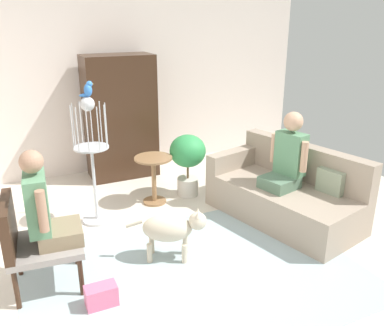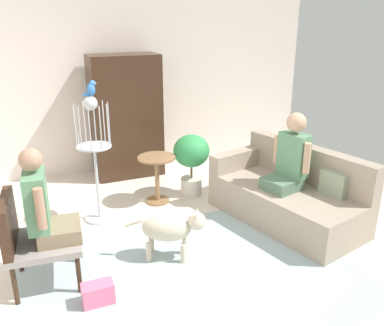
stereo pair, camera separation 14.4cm
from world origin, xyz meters
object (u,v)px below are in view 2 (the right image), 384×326
(potted_plant, at_px, (191,157))
(dog, at_px, (170,228))
(armoire_cabinet, at_px, (126,117))
(person_on_armchair, at_px, (43,205))
(handbag, at_px, (98,293))
(parrot, at_px, (91,89))
(armchair, at_px, (28,235))
(round_end_table, at_px, (157,173))
(couch, at_px, (287,195))
(bird_cage_stand, at_px, (95,158))
(person_on_couch, at_px, (290,158))

(potted_plant, bearing_deg, dog, -120.57)
(dog, relative_size, armoire_cabinet, 0.41)
(dog, height_order, potted_plant, potted_plant)
(person_on_armchair, xyz_separation_m, handbag, (0.34, -0.49, -0.70))
(parrot, bearing_deg, armchair, -127.93)
(round_end_table, bearing_deg, dog, -102.76)
(couch, xyz_separation_m, armchair, (-2.95, -0.20, 0.21))
(couch, xyz_separation_m, potted_plant, (-0.81, 1.10, 0.25))
(potted_plant, bearing_deg, armoire_cabinet, 117.56)
(potted_plant, relative_size, handbag, 3.19)
(couch, bearing_deg, round_end_table, 141.27)
(armchair, bearing_deg, couch, 3.81)
(couch, xyz_separation_m, bird_cage_stand, (-2.14, 0.87, 0.49))
(couch, relative_size, bird_cage_stand, 1.32)
(parrot, distance_m, handbag, 2.21)
(armchair, xyz_separation_m, bird_cage_stand, (0.81, 1.07, 0.28))
(couch, height_order, bird_cage_stand, bird_cage_stand)
(potted_plant, bearing_deg, bird_cage_stand, -170.27)
(person_on_couch, bearing_deg, armchair, -176.93)
(person_on_couch, relative_size, potted_plant, 1.03)
(dog, relative_size, bird_cage_stand, 0.49)
(round_end_table, height_order, parrot, parrot)
(armchair, distance_m, parrot, 1.74)
(armoire_cabinet, bearing_deg, person_on_couch, -58.94)
(armoire_cabinet, bearing_deg, handbag, -109.58)
(parrot, distance_m, potted_plant, 1.69)
(person_on_couch, distance_m, handbag, 2.61)
(armchair, distance_m, handbag, 0.82)
(couch, height_order, dog, couch)
(potted_plant, xyz_separation_m, armoire_cabinet, (-0.60, 1.14, 0.36))
(round_end_table, xyz_separation_m, potted_plant, (0.51, 0.04, 0.15))
(potted_plant, distance_m, armoire_cabinet, 1.34)
(armchair, distance_m, potted_plant, 2.50)
(parrot, bearing_deg, person_on_armchair, -121.98)
(bird_cage_stand, xyz_separation_m, armoire_cabinet, (0.73, 1.37, 0.12))
(person_on_armchair, distance_m, bird_cage_stand, 1.27)
(person_on_couch, relative_size, handbag, 3.30)
(bird_cage_stand, bearing_deg, dog, -65.98)
(person_on_couch, relative_size, armoire_cabinet, 0.49)
(person_on_couch, relative_size, parrot, 5.21)
(potted_plant, bearing_deg, person_on_armchair, -146.52)
(dog, bearing_deg, armchair, 176.51)
(armchair, distance_m, person_on_couch, 2.93)
(dog, height_order, parrot, parrot)
(dog, bearing_deg, parrot, 113.15)
(armoire_cabinet, bearing_deg, person_on_armchair, -119.43)
(potted_plant, relative_size, armoire_cabinet, 0.47)
(armchair, bearing_deg, person_on_armchair, -5.06)
(person_on_couch, xyz_separation_m, armoire_cabinet, (-1.37, 2.28, 0.12))
(round_end_table, bearing_deg, parrot, -166.72)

